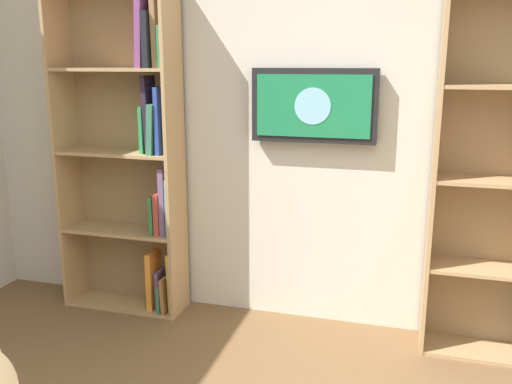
% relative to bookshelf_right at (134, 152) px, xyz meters
% --- Properties ---
extents(wall_back, '(4.52, 0.06, 2.70)m').
position_rel_bookshelf_right_xyz_m(wall_back, '(-1.08, -0.16, 0.30)').
color(wall_back, beige).
rests_on(wall_back, ground).
extents(bookshelf_right, '(0.80, 0.28, 2.09)m').
position_rel_bookshelf_right_xyz_m(bookshelf_right, '(0.00, 0.00, 0.00)').
color(bookshelf_right, tan).
rests_on(bookshelf_right, ground).
extents(wall_mounted_tv, '(0.73, 0.07, 0.43)m').
position_rel_bookshelf_right_xyz_m(wall_mounted_tv, '(-1.13, -0.08, 0.31)').
color(wall_mounted_tv, black).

